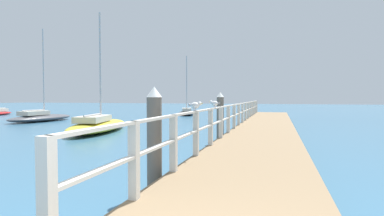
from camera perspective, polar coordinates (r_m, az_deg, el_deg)
The scene contains 9 objects.
pier_deck at distance 14.76m, azimuth 13.55°, elevation -4.18°, with size 2.64×26.80×0.46m, color #846B4C.
pier_railing at distance 14.80m, azimuth 8.78°, elevation -0.73°, with size 0.12×25.32×1.05m.
dock_piling_near at distance 5.73m, azimuth -7.10°, elevation -6.00°, with size 0.29×0.29×2.02m.
dock_piling_far at distance 12.09m, azimuth 5.33°, elevation -1.74°, with size 0.29×0.29×2.02m.
seagull_foreground at distance 6.94m, azimuth 0.60°, elevation 0.57°, with size 0.41×0.32×0.21m.
seagull_background at distance 9.11m, azimuth 4.24°, elevation 0.92°, with size 0.39×0.34×0.21m.
boat_2 at distance 16.69m, azimuth -17.25°, elevation -3.06°, with size 3.42×6.66×6.32m.
boat_4 at distance 25.20m, azimuth -26.62°, elevation -1.52°, with size 2.34×5.64×6.91m.
boat_5 at distance 30.44m, azimuth -1.01°, elevation -0.77°, with size 2.88×4.77×5.97m.
Camera 1 is at (0.61, -1.26, 1.82)m, focal length 28.32 mm.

